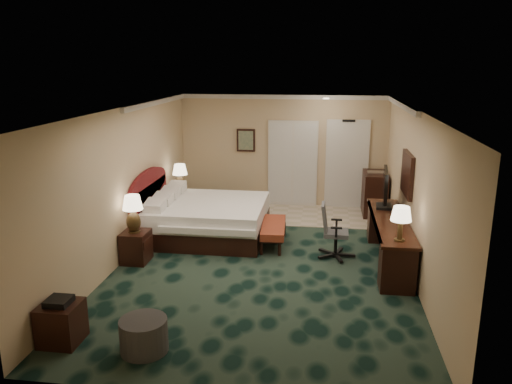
# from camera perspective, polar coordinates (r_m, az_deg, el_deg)

# --- Properties ---
(floor) EXTENTS (5.00, 7.50, 0.00)m
(floor) POSITION_cam_1_polar(r_m,az_deg,el_deg) (8.98, 0.91, -8.01)
(floor) COLOR black
(floor) RESTS_ON ground
(ceiling) EXTENTS (5.00, 7.50, 0.00)m
(ceiling) POSITION_cam_1_polar(r_m,az_deg,el_deg) (8.32, 0.98, 9.42)
(ceiling) COLOR white
(ceiling) RESTS_ON wall_back
(wall_back) EXTENTS (5.00, 0.00, 2.70)m
(wall_back) POSITION_cam_1_polar(r_m,az_deg,el_deg) (12.20, 3.07, 4.70)
(wall_back) COLOR tan
(wall_back) RESTS_ON ground
(wall_front) EXTENTS (5.00, 0.00, 2.70)m
(wall_front) POSITION_cam_1_polar(r_m,az_deg,el_deg) (5.04, -4.27, -10.15)
(wall_front) COLOR tan
(wall_front) RESTS_ON ground
(wall_left) EXTENTS (0.00, 7.50, 2.70)m
(wall_left) POSITION_cam_1_polar(r_m,az_deg,el_deg) (9.18, -14.75, 0.89)
(wall_left) COLOR tan
(wall_left) RESTS_ON ground
(wall_right) EXTENTS (0.00, 7.50, 2.70)m
(wall_right) POSITION_cam_1_polar(r_m,az_deg,el_deg) (8.62, 17.67, -0.21)
(wall_right) COLOR tan
(wall_right) RESTS_ON ground
(crown_molding) EXTENTS (5.00, 7.50, 0.10)m
(crown_molding) POSITION_cam_1_polar(r_m,az_deg,el_deg) (8.32, 0.98, 9.08)
(crown_molding) COLOR silver
(crown_molding) RESTS_ON wall_back
(tile_patch) EXTENTS (3.20, 1.70, 0.01)m
(tile_patch) POSITION_cam_1_polar(r_m,az_deg,el_deg) (11.65, 7.05, -2.68)
(tile_patch) COLOR tan
(tile_patch) RESTS_ON ground
(headboard) EXTENTS (0.12, 2.00, 1.40)m
(headboard) POSITION_cam_1_polar(r_m,az_deg,el_deg) (10.22, -12.09, -1.33)
(headboard) COLOR #4C0F0D
(headboard) RESTS_ON ground
(entry_door) EXTENTS (1.02, 0.06, 2.18)m
(entry_door) POSITION_cam_1_polar(r_m,az_deg,el_deg) (12.20, 10.32, 3.05)
(entry_door) COLOR silver
(entry_door) RESTS_ON ground
(closet_doors) EXTENTS (1.20, 0.06, 2.10)m
(closet_doors) POSITION_cam_1_polar(r_m,az_deg,el_deg) (12.20, 4.21, 3.25)
(closet_doors) COLOR silver
(closet_doors) RESTS_ON ground
(wall_art) EXTENTS (0.45, 0.06, 0.55)m
(wall_art) POSITION_cam_1_polar(r_m,az_deg,el_deg) (12.22, -1.16, 5.93)
(wall_art) COLOR #4D6858
(wall_art) RESTS_ON wall_back
(wall_mirror) EXTENTS (0.05, 0.95, 0.75)m
(wall_mirror) POSITION_cam_1_polar(r_m,az_deg,el_deg) (9.15, 16.91, 1.97)
(wall_mirror) COLOR white
(wall_mirror) RESTS_ON wall_right
(bed) EXTENTS (2.25, 2.09, 0.71)m
(bed) POSITION_cam_1_polar(r_m,az_deg,el_deg) (10.19, -5.39, -3.12)
(bed) COLOR white
(bed) RESTS_ON ground
(nightstand_near) EXTENTS (0.45, 0.51, 0.56)m
(nightstand_near) POSITION_cam_1_polar(r_m,az_deg,el_deg) (9.15, -13.55, -6.10)
(nightstand_near) COLOR black
(nightstand_near) RESTS_ON ground
(nightstand_far) EXTENTS (0.48, 0.55, 0.60)m
(nightstand_far) POSITION_cam_1_polar(r_m,az_deg,el_deg) (11.53, -8.75, -1.40)
(nightstand_far) COLOR black
(nightstand_far) RESTS_ON ground
(lamp_near) EXTENTS (0.36, 0.36, 0.67)m
(lamp_near) POSITION_cam_1_polar(r_m,az_deg,el_deg) (8.95, -13.86, -2.44)
(lamp_near) COLOR black
(lamp_near) RESTS_ON nightstand_near
(lamp_far) EXTENTS (0.36, 0.36, 0.63)m
(lamp_far) POSITION_cam_1_polar(r_m,az_deg,el_deg) (11.40, -8.66, 1.61)
(lamp_far) COLOR black
(lamp_far) RESTS_ON nightstand_far
(bed_bench) EXTENTS (0.51, 1.29, 0.43)m
(bed_bench) POSITION_cam_1_polar(r_m,az_deg,el_deg) (9.71, 2.00, -4.87)
(bed_bench) COLOR maroon
(bed_bench) RESTS_ON ground
(ottoman) EXTENTS (0.77, 0.77, 0.42)m
(ottoman) POSITION_cam_1_polar(r_m,az_deg,el_deg) (6.51, -12.70, -15.68)
(ottoman) COLOR #313131
(ottoman) RESTS_ON ground
(side_table) EXTENTS (0.49, 0.49, 0.53)m
(side_table) POSITION_cam_1_polar(r_m,az_deg,el_deg) (6.96, -21.37, -13.78)
(side_table) COLOR black
(side_table) RESTS_ON ground
(desk) EXTENTS (0.59, 2.74, 0.79)m
(desk) POSITION_cam_1_polar(r_m,az_deg,el_deg) (9.15, 14.94, -5.42)
(desk) COLOR black
(desk) RESTS_ON ground
(tv) EXTENTS (0.16, 0.95, 0.73)m
(tv) POSITION_cam_1_polar(r_m,az_deg,el_deg) (9.64, 14.53, 0.37)
(tv) COLOR black
(tv) RESTS_ON desk
(desk_lamp) EXTENTS (0.35, 0.35, 0.56)m
(desk_lamp) POSITION_cam_1_polar(r_m,az_deg,el_deg) (7.93, 16.19, -3.49)
(desk_lamp) COLOR black
(desk_lamp) RESTS_ON desk
(desk_chair) EXTENTS (0.60, 0.56, 1.00)m
(desk_chair) POSITION_cam_1_polar(r_m,az_deg,el_deg) (9.15, 9.16, -4.40)
(desk_chair) COLOR #48494E
(desk_chair) RESTS_ON ground
(minibar) EXTENTS (0.52, 0.94, 0.99)m
(minibar) POSITION_cam_1_polar(r_m,az_deg,el_deg) (11.86, 13.38, -0.19)
(minibar) COLOR black
(minibar) RESTS_ON ground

